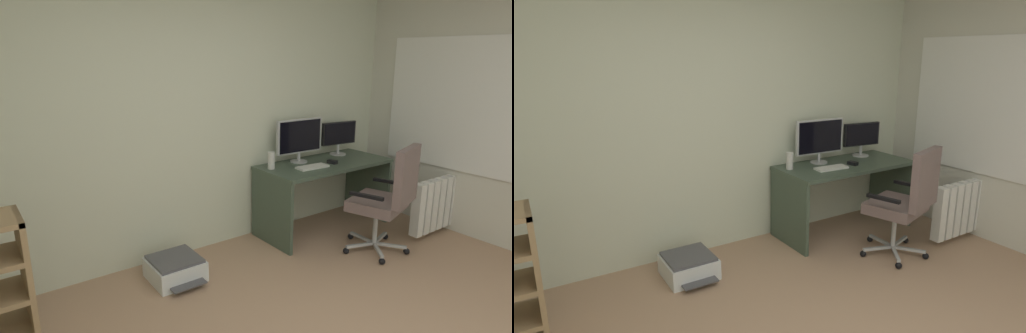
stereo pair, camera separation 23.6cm
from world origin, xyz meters
TOP-DOWN VIEW (x-y plane):
  - wall_back at (0.00, 2.27)m, footprint 5.22×0.10m
  - window_pane at (2.61, 1.08)m, footprint 0.01×1.54m
  - window_frame at (2.60, 1.08)m, footprint 0.02×1.62m
  - desk at (1.52, 1.88)m, footprint 1.44×0.64m
  - monitor_main at (1.31, 2.06)m, footprint 0.57×0.18m
  - monitor_secondary at (1.90, 2.06)m, footprint 0.45×0.18m
  - keyboard at (1.26, 1.79)m, footprint 0.35×0.15m
  - computer_mouse at (1.55, 1.80)m, footprint 0.08×0.11m
  - desktop_speaker at (0.91, 2.01)m, footprint 0.07×0.07m
  - office_chair at (1.58, 1.11)m, footprint 0.65×0.67m
  - printer at (-0.25, 1.82)m, footprint 0.42×0.50m
  - radiator at (2.51, 1.08)m, footprint 1.02×0.10m

SIDE VIEW (x-z plane):
  - printer at x=-0.25m, z-range 0.00..0.19m
  - radiator at x=2.51m, z-range 0.06..0.60m
  - desk at x=1.52m, z-range 0.17..0.91m
  - office_chair at x=1.58m, z-range 0.05..1.10m
  - keyboard at x=1.26m, z-range 0.74..0.76m
  - computer_mouse at x=1.55m, z-range 0.74..0.77m
  - desktop_speaker at x=0.91m, z-range 0.74..0.91m
  - monitor_secondary at x=1.90m, z-range 0.78..1.15m
  - monitor_main at x=1.31m, z-range 0.78..1.23m
  - wall_back at x=0.00m, z-range 0.00..2.59m
  - window_pane at x=2.61m, z-range 0.71..1.97m
  - window_frame at x=2.60m, z-range 0.67..2.01m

